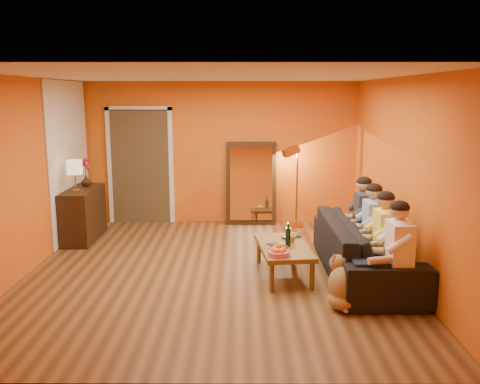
{
  "coord_description": "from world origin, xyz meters",
  "views": [
    {
      "loc": [
        0.37,
        -6.59,
        2.37
      ],
      "look_at": [
        0.35,
        0.5,
        1.0
      ],
      "focal_mm": 38.0,
      "sensor_mm": 36.0,
      "label": 1
    }
  ],
  "objects_px": {
    "coffee_table": "(283,260)",
    "vase": "(86,181)",
    "floor_lamp": "(297,188)",
    "laptop": "(295,237)",
    "sideboard": "(83,214)",
    "wine_bottle": "(288,235)",
    "dog": "(342,282)",
    "person_far_left": "(399,254)",
    "tumbler": "(292,239)",
    "mirror_frame": "(251,183)",
    "table_lamp": "(75,176)",
    "person_mid_left": "(385,240)",
    "person_far_right": "(364,219)",
    "sofa": "(365,248)",
    "person_mid_right": "(374,229)"
  },
  "relations": [
    {
      "from": "floor_lamp",
      "to": "person_far_right",
      "type": "height_order",
      "value": "floor_lamp"
    },
    {
      "from": "table_lamp",
      "to": "laptop",
      "type": "height_order",
      "value": "table_lamp"
    },
    {
      "from": "person_far_right",
      "to": "vase",
      "type": "relative_size",
      "value": 6.84
    },
    {
      "from": "table_lamp",
      "to": "wine_bottle",
      "type": "xyz_separation_m",
      "value": [
        3.22,
        -1.48,
        -0.53
      ]
    },
    {
      "from": "tumbler",
      "to": "vase",
      "type": "height_order",
      "value": "vase"
    },
    {
      "from": "person_mid_left",
      "to": "dog",
      "type": "bearing_deg",
      "value": -136.81
    },
    {
      "from": "sideboard",
      "to": "wine_bottle",
      "type": "relative_size",
      "value": 3.81
    },
    {
      "from": "floor_lamp",
      "to": "laptop",
      "type": "distance_m",
      "value": 2.21
    },
    {
      "from": "sideboard",
      "to": "wine_bottle",
      "type": "bearing_deg",
      "value": -28.96
    },
    {
      "from": "person_mid_right",
      "to": "tumbler",
      "type": "xyz_separation_m",
      "value": [
        -1.08,
        -0.0,
        -0.15
      ]
    },
    {
      "from": "sofa",
      "to": "laptop",
      "type": "height_order",
      "value": "sofa"
    },
    {
      "from": "coffee_table",
      "to": "vase",
      "type": "height_order",
      "value": "vase"
    },
    {
      "from": "dog",
      "to": "wine_bottle",
      "type": "relative_size",
      "value": 1.96
    },
    {
      "from": "table_lamp",
      "to": "dog",
      "type": "bearing_deg",
      "value": -33.22
    },
    {
      "from": "tumbler",
      "to": "vase",
      "type": "bearing_deg",
      "value": 150.49
    },
    {
      "from": "mirror_frame",
      "to": "dog",
      "type": "bearing_deg",
      "value": -76.06
    },
    {
      "from": "person_mid_left",
      "to": "person_mid_right",
      "type": "bearing_deg",
      "value": 90.0
    },
    {
      "from": "sofa",
      "to": "person_mid_right",
      "type": "xyz_separation_m",
      "value": [
        0.13,
        0.1,
        0.24
      ]
    },
    {
      "from": "wine_bottle",
      "to": "tumbler",
      "type": "relative_size",
      "value": 3.3
    },
    {
      "from": "sideboard",
      "to": "person_mid_left",
      "type": "distance_m",
      "value": 4.88
    },
    {
      "from": "mirror_frame",
      "to": "sofa",
      "type": "bearing_deg",
      "value": -62.52
    },
    {
      "from": "table_lamp",
      "to": "person_far_right",
      "type": "xyz_separation_m",
      "value": [
        4.37,
        -0.76,
        -0.49
      ]
    },
    {
      "from": "table_lamp",
      "to": "vase",
      "type": "distance_m",
      "value": 0.57
    },
    {
      "from": "mirror_frame",
      "to": "coffee_table",
      "type": "bearing_deg",
      "value": -82.37
    },
    {
      "from": "wine_bottle",
      "to": "laptop",
      "type": "height_order",
      "value": "wine_bottle"
    },
    {
      "from": "dog",
      "to": "person_far_left",
      "type": "distance_m",
      "value": 0.7
    },
    {
      "from": "coffee_table",
      "to": "vase",
      "type": "xyz_separation_m",
      "value": [
        -3.17,
        1.98,
        0.73
      ]
    },
    {
      "from": "person_mid_left",
      "to": "tumbler",
      "type": "xyz_separation_m",
      "value": [
        -1.08,
        0.55,
        -0.15
      ]
    },
    {
      "from": "table_lamp",
      "to": "coffee_table",
      "type": "xyz_separation_m",
      "value": [
        3.17,
        -1.43,
        -0.9
      ]
    },
    {
      "from": "dog",
      "to": "vase",
      "type": "relative_size",
      "value": 3.4
    },
    {
      "from": "mirror_frame",
      "to": "floor_lamp",
      "type": "height_order",
      "value": "mirror_frame"
    },
    {
      "from": "person_mid_left",
      "to": "tumbler",
      "type": "height_order",
      "value": "person_mid_left"
    },
    {
      "from": "wine_bottle",
      "to": "tumbler",
      "type": "distance_m",
      "value": 0.21
    },
    {
      "from": "sofa",
      "to": "laptop",
      "type": "bearing_deg",
      "value": 69.82
    },
    {
      "from": "sideboard",
      "to": "coffee_table",
      "type": "distance_m",
      "value": 3.61
    },
    {
      "from": "floor_lamp",
      "to": "wine_bottle",
      "type": "bearing_deg",
      "value": -118.14
    },
    {
      "from": "sideboard",
      "to": "floor_lamp",
      "type": "height_order",
      "value": "floor_lamp"
    },
    {
      "from": "coffee_table",
      "to": "person_far_left",
      "type": "bearing_deg",
      "value": -45.4
    },
    {
      "from": "mirror_frame",
      "to": "wine_bottle",
      "type": "bearing_deg",
      "value": -81.52
    },
    {
      "from": "floor_lamp",
      "to": "wine_bottle",
      "type": "xyz_separation_m",
      "value": [
        -0.39,
        -2.58,
        -0.14
      ]
    },
    {
      "from": "dog",
      "to": "wine_bottle",
      "type": "xyz_separation_m",
      "value": [
        -0.52,
        0.97,
        0.27
      ]
    },
    {
      "from": "person_mid_right",
      "to": "wine_bottle",
      "type": "height_order",
      "value": "person_mid_right"
    },
    {
      "from": "mirror_frame",
      "to": "person_mid_right",
      "type": "relative_size",
      "value": 1.25
    },
    {
      "from": "mirror_frame",
      "to": "tumbler",
      "type": "bearing_deg",
      "value": -79.54
    },
    {
      "from": "sideboard",
      "to": "coffee_table",
      "type": "height_order",
      "value": "sideboard"
    },
    {
      "from": "table_lamp",
      "to": "wine_bottle",
      "type": "bearing_deg",
      "value": -24.71
    },
    {
      "from": "dog",
      "to": "tumbler",
      "type": "bearing_deg",
      "value": 102.73
    },
    {
      "from": "dog",
      "to": "table_lamp",
      "type": "bearing_deg",
      "value": 137.79
    },
    {
      "from": "floor_lamp",
      "to": "person_far_left",
      "type": "relative_size",
      "value": 1.18
    },
    {
      "from": "person_far_left",
      "to": "person_mid_left",
      "type": "bearing_deg",
      "value": 90.0
    }
  ]
}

